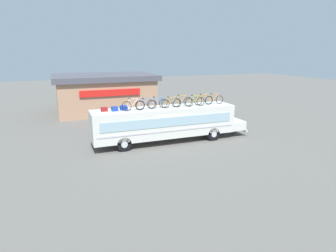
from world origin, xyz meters
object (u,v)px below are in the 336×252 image
object	(u,v)px
rooftop_bicycle_3	(157,103)
rooftop_bicycle_6	(195,102)
bus	(167,122)
rooftop_bicycle_7	(204,100)
luggage_bag_3	(124,108)
rooftop_bicycle_8	(214,100)
luggage_bag_2	(115,109)
rooftop_bicycle_1	(133,105)
rooftop_bicycle_5	(182,102)
rooftop_bicycle_4	(171,103)
rooftop_bicycle_2	(146,104)
luggage_bag_1	(104,109)

from	to	relation	value
rooftop_bicycle_3	rooftop_bicycle_6	bearing A→B (deg)	-6.89
bus	rooftop_bicycle_6	bearing A→B (deg)	-9.33
rooftop_bicycle_6	rooftop_bicycle_7	bearing A→B (deg)	19.84
rooftop_bicycle_3	luggage_bag_3	bearing A→B (deg)	175.39
rooftop_bicycle_6	rooftop_bicycle_8	xyz separation A→B (m)	(1.96, 0.32, -0.01)
luggage_bag_2	rooftop_bicycle_1	size ratio (longest dim) A/B	0.30
rooftop_bicycle_7	rooftop_bicycle_8	distance (m)	0.98
rooftop_bicycle_5	rooftop_bicycle_6	distance (m)	1.07
rooftop_bicycle_4	rooftop_bicycle_7	size ratio (longest dim) A/B	0.96
bus	rooftop_bicycle_4	bearing A→B (deg)	-43.85
rooftop_bicycle_2	rooftop_bicycle_6	xyz separation A→B (m)	(4.04, -0.24, 0.02)
luggage_bag_3	rooftop_bicycle_8	world-z (taller)	rooftop_bicycle_8
luggage_bag_1	rooftop_bicycle_4	bearing A→B (deg)	-5.92
luggage_bag_1	rooftop_bicycle_6	size ratio (longest dim) A/B	0.27
rooftop_bicycle_4	rooftop_bicycle_8	world-z (taller)	rooftop_bicycle_8
luggage_bag_2	rooftop_bicycle_7	world-z (taller)	rooftop_bicycle_7
luggage_bag_3	rooftop_bicycle_8	xyz separation A→B (m)	(7.70, -0.26, 0.21)
rooftop_bicycle_1	rooftop_bicycle_5	world-z (taller)	rooftop_bicycle_5
bus	luggage_bag_3	distance (m)	3.73
luggage_bag_2	rooftop_bicycle_6	xyz separation A→B (m)	(6.43, -0.53, 0.24)
rooftop_bicycle_6	rooftop_bicycle_8	world-z (taller)	rooftop_bicycle_6
rooftop_bicycle_2	rooftop_bicycle_6	size ratio (longest dim) A/B	0.96
luggage_bag_2	rooftop_bicycle_1	bearing A→B (deg)	-19.42
luggage_bag_3	rooftop_bicycle_1	bearing A→B (deg)	-39.53
luggage_bag_1	luggage_bag_3	bearing A→B (deg)	-2.93
bus	luggage_bag_2	xyz separation A→B (m)	(-4.16, 0.16, 1.35)
luggage_bag_1	rooftop_bicycle_7	xyz separation A→B (m)	(8.17, -0.31, 0.25)
rooftop_bicycle_4	luggage_bag_2	bearing A→B (deg)	174.69
rooftop_bicycle_5	rooftop_bicycle_6	xyz separation A→B (m)	(1.04, -0.27, -0.01)
rooftop_bicycle_1	rooftop_bicycle_6	world-z (taller)	rooftop_bicycle_1
rooftop_bicycle_1	rooftop_bicycle_7	world-z (taller)	rooftop_bicycle_1
rooftop_bicycle_1	luggage_bag_3	bearing A→B (deg)	140.47
rooftop_bicycle_1	rooftop_bicycle_3	world-z (taller)	rooftop_bicycle_1
rooftop_bicycle_3	rooftop_bicycle_4	xyz separation A→B (m)	(1.08, -0.25, -0.01)
rooftop_bicycle_4	rooftop_bicycle_7	distance (m)	3.01
luggage_bag_2	rooftop_bicycle_8	world-z (taller)	rooftop_bicycle_8
rooftop_bicycle_5	rooftop_bicycle_7	size ratio (longest dim) A/B	1.04
rooftop_bicycle_5	rooftop_bicycle_8	distance (m)	3.00
luggage_bag_3	rooftop_bicycle_1	world-z (taller)	rooftop_bicycle_1
rooftop_bicycle_2	rooftop_bicycle_8	size ratio (longest dim) A/B	0.96
bus	rooftop_bicycle_1	bearing A→B (deg)	-173.81
rooftop_bicycle_7	rooftop_bicycle_8	size ratio (longest dim) A/B	1.00
rooftop_bicycle_8	rooftop_bicycle_6	bearing A→B (deg)	-170.62
luggage_bag_2	luggage_bag_3	xyz separation A→B (m)	(0.70, 0.05, 0.02)
rooftop_bicycle_1	rooftop_bicycle_7	size ratio (longest dim) A/B	1.02
luggage_bag_3	rooftop_bicycle_5	size ratio (longest dim) A/B	0.30
luggage_bag_2	rooftop_bicycle_3	xyz separation A→B (m)	(3.34, -0.16, 0.23)
rooftop_bicycle_4	rooftop_bicycle_7	bearing A→B (deg)	4.39
rooftop_bicycle_2	rooftop_bicycle_3	bearing A→B (deg)	7.94
luggage_bag_1	rooftop_bicycle_6	xyz separation A→B (m)	(7.19, -0.66, 0.25)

